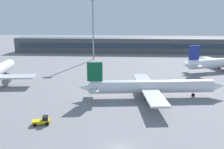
% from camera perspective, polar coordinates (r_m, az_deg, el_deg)
% --- Properties ---
extents(ground_plane, '(400.00, 400.00, 0.00)m').
position_cam_1_polar(ground_plane, '(77.07, 2.81, -2.20)').
color(ground_plane, gray).
extents(terminal_building, '(136.24, 12.13, 9.00)m').
position_cam_1_polar(terminal_building, '(143.65, 3.16, 7.36)').
color(terminal_building, '#4C5156').
rests_on(terminal_building, ground_plane).
extents(airplane_near, '(41.04, 28.75, 10.14)m').
position_cam_1_polar(airplane_near, '(63.93, 10.15, -3.03)').
color(airplane_near, silver).
rests_on(airplane_near, ground_plane).
extents(baggage_tug_yellow, '(3.88, 2.61, 1.75)m').
position_cam_1_polar(baggage_tug_yellow, '(50.61, -17.12, -11.02)').
color(baggage_tug_yellow, yellow).
rests_on(baggage_tug_yellow, ground_plane).
extents(floodlight_tower_west, '(3.20, 0.80, 31.08)m').
position_cam_1_polar(floodlight_tower_west, '(118.39, -4.79, 12.22)').
color(floodlight_tower_west, gray).
rests_on(floodlight_tower_west, ground_plane).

